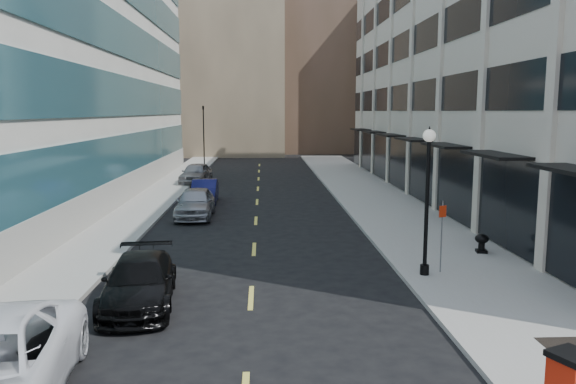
{
  "coord_description": "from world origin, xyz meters",
  "views": [
    {
      "loc": [
        0.39,
        -8.33,
        5.58
      ],
      "look_at": [
        1.29,
        11.94,
        2.65
      ],
      "focal_mm": 35.0,
      "sensor_mm": 36.0,
      "label": 1
    }
  ],
  "objects": [
    {
      "name": "sidewalk_right",
      "position": [
        7.5,
        20.0,
        0.07
      ],
      "size": [
        5.0,
        80.0,
        0.15
      ],
      "primitive_type": "cube",
      "color": "#9A988C",
      "rests_on": "ground"
    },
    {
      "name": "sidewalk_left",
      "position": [
        -6.5,
        20.0,
        0.07
      ],
      "size": [
        3.0,
        80.0,
        0.15
      ],
      "primitive_type": "cube",
      "color": "#9A988C",
      "rests_on": "ground"
    },
    {
      "name": "building_right",
      "position": [
        16.94,
        26.99,
        8.99
      ],
      "size": [
        15.3,
        46.5,
        18.25
      ],
      "color": "beige",
      "rests_on": "ground"
    },
    {
      "name": "skyline_tan_near",
      "position": [
        -4.0,
        68.0,
        14.0
      ],
      "size": [
        14.0,
        18.0,
        28.0
      ],
      "primitive_type": "cube",
      "color": "#9A8465",
      "rests_on": "ground"
    },
    {
      "name": "skyline_brown",
      "position": [
        8.0,
        72.0,
        17.0
      ],
      "size": [
        12.0,
        16.0,
        34.0
      ],
      "primitive_type": "cube",
      "color": "brown",
      "rests_on": "ground"
    },
    {
      "name": "skyline_tan_far",
      "position": [
        -14.0,
        78.0,
        11.0
      ],
      "size": [
        12.0,
        14.0,
        22.0
      ],
      "primitive_type": "cube",
      "color": "#9A8465",
      "rests_on": "ground"
    },
    {
      "name": "skyline_stone",
      "position": [
        18.0,
        66.0,
        10.0
      ],
      "size": [
        10.0,
        14.0,
        20.0
      ],
      "primitive_type": "cube",
      "color": "beige",
      "rests_on": "ground"
    },
    {
      "name": "grate_far",
      "position": [
        7.6,
        3.8,
        0.15
      ],
      "size": [
        1.4,
        1.0,
        0.01
      ],
      "primitive_type": "cube",
      "color": "black",
      "rests_on": "sidewalk_right"
    },
    {
      "name": "road_centerline",
      "position": [
        0.0,
        17.0,
        0.01
      ],
      "size": [
        0.15,
        68.2,
        0.01
      ],
      "color": "#D8CC4C",
      "rests_on": "ground"
    },
    {
      "name": "traffic_signal",
      "position": [
        -5.5,
        48.0,
        5.72
      ],
      "size": [
        0.66,
        0.66,
        6.98
      ],
      "color": "black",
      "rests_on": "ground"
    },
    {
      "name": "car_black_pickup",
      "position": [
        -3.2,
        7.48,
        0.7
      ],
      "size": [
        2.44,
        4.99,
        1.4
      ],
      "primitive_type": "imported",
      "rotation": [
        0.0,
        0.0,
        0.1
      ],
      "color": "black",
      "rests_on": "ground"
    },
    {
      "name": "car_silver_sedan",
      "position": [
        -3.2,
        21.0,
        0.8
      ],
      "size": [
        1.94,
        4.7,
        1.59
      ],
      "primitive_type": "imported",
      "rotation": [
        0.0,
        0.0,
        0.01
      ],
      "color": "#979A9F",
      "rests_on": "ground"
    },
    {
      "name": "car_blue_sedan",
      "position": [
        -3.2,
        25.84,
        0.71
      ],
      "size": [
        1.62,
        4.34,
        1.42
      ],
      "primitive_type": "imported",
      "rotation": [
        0.0,
        0.0,
        0.03
      ],
      "color": "#151751",
      "rests_on": "ground"
    },
    {
      "name": "car_grey_sedan",
      "position": [
        -4.8,
        35.0,
        0.81
      ],
      "size": [
        2.46,
        4.97,
        1.63
      ],
      "primitive_type": "imported",
      "rotation": [
        0.0,
        0.0,
        -0.12
      ],
      "color": "gray",
      "rests_on": "ground"
    },
    {
      "name": "trash_bin",
      "position": [
        5.94,
        1.0,
        0.75
      ],
      "size": [
        0.91,
        0.91,
        1.12
      ],
      "rotation": [
        0.0,
        0.0,
        0.41
      ],
      "color": "#B61F0C",
      "rests_on": "sidewalk_right"
    },
    {
      "name": "lamppost",
      "position": [
        5.77,
        9.66,
        3.06
      ],
      "size": [
        0.41,
        0.41,
        4.96
      ],
      "color": "black",
      "rests_on": "sidewalk_right"
    },
    {
      "name": "sign_post",
      "position": [
        6.4,
        9.94,
        1.73
      ],
      "size": [
        0.27,
        0.14,
        2.46
      ],
      "rotation": [
        0.0,
        0.0,
        0.41
      ],
      "color": "slate",
      "rests_on": "sidewalk_right"
    },
    {
      "name": "urn_planter",
      "position": [
        8.82,
        12.48,
        0.59
      ],
      "size": [
        0.53,
        0.53,
        0.73
      ],
      "rotation": [
        0.0,
        0.0,
        -0.15
      ],
      "color": "black",
      "rests_on": "sidewalk_right"
    }
  ]
}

